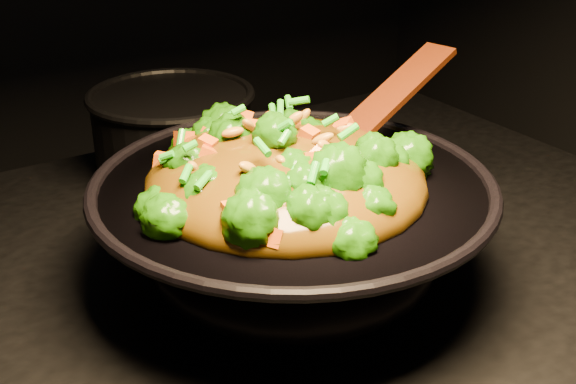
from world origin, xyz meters
TOP-DOWN VIEW (x-y plane):
  - wok at (0.01, -0.04)m, footprint 0.44×0.44m
  - stir_fry at (-0.00, -0.05)m, footprint 0.32×0.32m
  - spatula at (0.14, -0.02)m, footprint 0.28×0.10m
  - back_pot at (0.02, 0.30)m, footprint 0.30×0.30m

SIDE VIEW (x-z plane):
  - wok at x=0.01m, z-range 0.90..1.02m
  - back_pot at x=0.02m, z-range 0.90..1.03m
  - spatula at x=0.14m, z-range 1.01..1.13m
  - stir_fry at x=0.00m, z-range 1.02..1.13m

